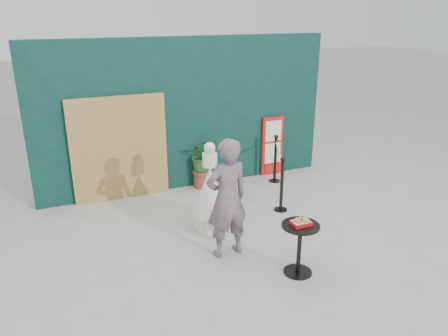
% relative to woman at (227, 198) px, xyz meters
% --- Properties ---
extents(ground, '(60.00, 60.00, 0.00)m').
position_rel_woman_xyz_m(ground, '(0.36, -0.24, -0.90)').
color(ground, '#ADAAA5').
rests_on(ground, ground).
extents(back_wall, '(6.00, 0.30, 3.00)m').
position_rel_woman_xyz_m(back_wall, '(0.36, 2.91, 0.60)').
color(back_wall, '#092A27').
rests_on(back_wall, ground).
extents(bamboo_fence, '(1.80, 0.08, 2.00)m').
position_rel_woman_xyz_m(bamboo_fence, '(-1.04, 2.70, 0.10)').
color(bamboo_fence, tan).
rests_on(bamboo_fence, ground).
extents(woman, '(0.70, 0.50, 1.81)m').
position_rel_woman_xyz_m(woman, '(0.00, 0.00, 0.00)').
color(woman, slate).
rests_on(woman, ground).
extents(menu_board, '(0.50, 0.07, 1.30)m').
position_rel_woman_xyz_m(menu_board, '(2.26, 2.71, -0.25)').
color(menu_board, red).
rests_on(menu_board, ground).
extents(statue, '(0.59, 0.59, 1.50)m').
position_rel_woman_xyz_m(statue, '(0.08, 0.88, -0.29)').
color(statue, white).
rests_on(statue, ground).
extents(cafe_table, '(0.52, 0.52, 0.75)m').
position_rel_woman_xyz_m(cafe_table, '(0.71, -0.87, -0.41)').
color(cafe_table, black).
rests_on(cafe_table, ground).
extents(food_basket, '(0.26, 0.19, 0.11)m').
position_rel_woman_xyz_m(food_basket, '(0.71, -0.87, -0.12)').
color(food_basket, '#AB1216').
rests_on(food_basket, cafe_table).
extents(planter, '(0.61, 0.53, 1.04)m').
position_rel_woman_xyz_m(planter, '(0.59, 2.62, -0.30)').
color(planter, brown).
rests_on(planter, ground).
extents(stanchion_barrier, '(0.84, 1.54, 1.03)m').
position_rel_woman_xyz_m(stanchion_barrier, '(1.81, 1.64, -0.41)').
color(stanchion_barrier, black).
rests_on(stanchion_barrier, ground).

